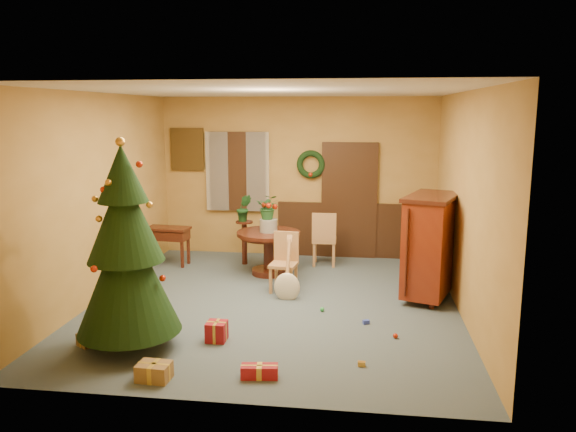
% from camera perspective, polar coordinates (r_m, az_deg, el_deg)
% --- Properties ---
extents(room_envelope, '(5.50, 5.50, 5.50)m').
position_cam_1_polar(room_envelope, '(10.25, 2.08, 2.03)').
color(room_envelope, '#394953').
rests_on(room_envelope, ground).
extents(dining_table, '(1.04, 1.04, 0.71)m').
position_cam_1_polar(dining_table, '(9.17, -1.98, -2.92)').
color(dining_table, black).
rests_on(dining_table, floor).
extents(urn, '(0.28, 0.28, 0.21)m').
position_cam_1_polar(urn, '(9.10, -2.00, -0.97)').
color(urn, slate).
rests_on(urn, dining_table).
extents(centerpiece_plant, '(0.37, 0.32, 0.41)m').
position_cam_1_polar(centerpiece_plant, '(9.04, -2.01, 0.94)').
color(centerpiece_plant, '#1E4C23').
rests_on(centerpiece_plant, urn).
extents(chair_near, '(0.42, 0.42, 0.88)m').
position_cam_1_polar(chair_near, '(8.37, -0.34, -4.44)').
color(chair_near, olive).
rests_on(chair_near, floor).
extents(chair_far, '(0.42, 0.42, 0.95)m').
position_cam_1_polar(chair_far, '(9.67, 3.70, -2.17)').
color(chair_far, olive).
rests_on(chair_far, floor).
extents(guitar, '(0.40, 0.58, 0.85)m').
position_cam_1_polar(guitar, '(7.96, -0.10, -5.47)').
color(guitar, beige).
rests_on(guitar, floor).
extents(plant_stand, '(0.30, 0.30, 0.76)m').
position_cam_1_polar(plant_stand, '(9.80, -4.45, -2.19)').
color(plant_stand, black).
rests_on(plant_stand, floor).
extents(stand_plant, '(0.29, 0.25, 0.47)m').
position_cam_1_polar(stand_plant, '(9.70, -4.49, 0.82)').
color(stand_plant, '#19471E').
rests_on(stand_plant, plant_stand).
extents(christmas_tree, '(1.15, 1.15, 2.37)m').
position_cam_1_polar(christmas_tree, '(6.42, -16.12, -3.47)').
color(christmas_tree, '#382111').
rests_on(christmas_tree, floor).
extents(writing_desk, '(0.78, 0.45, 0.67)m').
position_cam_1_polar(writing_desk, '(9.96, -12.12, -2.05)').
color(writing_desk, black).
rests_on(writing_desk, floor).
extents(sideboard, '(0.97, 1.30, 1.49)m').
position_cam_1_polar(sideboard, '(8.19, 14.25, -2.72)').
color(sideboard, '#5A130A').
rests_on(sideboard, floor).
extents(gift_a, '(0.34, 0.26, 0.18)m').
position_cam_1_polar(gift_a, '(5.95, -13.45, -15.12)').
color(gift_a, brown).
rests_on(gift_a, floor).
extents(gift_b, '(0.23, 0.23, 0.23)m').
position_cam_1_polar(gift_b, '(6.73, -7.26, -11.55)').
color(gift_b, maroon).
rests_on(gift_b, floor).
extents(gift_c, '(0.31, 0.33, 0.15)m').
position_cam_1_polar(gift_c, '(6.98, -19.38, -11.61)').
color(gift_c, brown).
rests_on(gift_c, floor).
extents(gift_d, '(0.39, 0.20, 0.13)m').
position_cam_1_polar(gift_d, '(5.86, -2.92, -15.49)').
color(gift_d, maroon).
rests_on(gift_d, floor).
extents(toy_a, '(0.09, 0.08, 0.05)m').
position_cam_1_polar(toy_a, '(7.26, 7.94, -10.62)').
color(toy_a, '#2A3CB7').
rests_on(toy_a, floor).
extents(toy_b, '(0.06, 0.06, 0.06)m').
position_cam_1_polar(toy_b, '(7.62, 3.49, -9.46)').
color(toy_b, green).
rests_on(toy_b, floor).
extents(toy_c, '(0.08, 0.09, 0.05)m').
position_cam_1_polar(toy_c, '(6.05, -2.40, -15.02)').
color(toy_c, gold).
rests_on(toy_c, floor).
extents(toy_d, '(0.06, 0.06, 0.06)m').
position_cam_1_polar(toy_d, '(6.89, 10.86, -11.87)').
color(toy_d, '#B2250B').
rests_on(toy_d, floor).
extents(toy_e, '(0.08, 0.05, 0.05)m').
position_cam_1_polar(toy_e, '(6.15, 7.48, -14.67)').
color(toy_e, gold).
rests_on(toy_e, floor).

